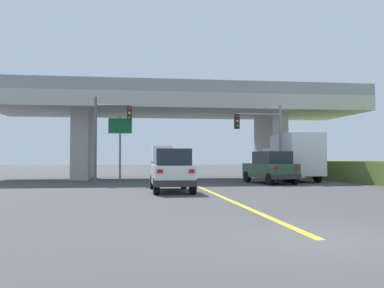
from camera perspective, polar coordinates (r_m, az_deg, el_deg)
The scene contains 10 objects.
ground at distance 34.41m, azimuth -1.68°, elevation -4.56°, with size 160.00×160.00×0.00m, color #424244.
overpass_bridge at distance 34.56m, azimuth -1.67°, elevation 4.00°, with size 28.48×8.58×7.18m.
lane_divider_stripe at distance 20.12m, azimuth 2.61°, elevation -6.40°, with size 0.20×23.64×0.01m, color yellow.
suv_lead at distance 20.61m, azimuth -2.73°, elevation -3.49°, with size 1.86×4.72×2.02m.
suv_crossing at distance 27.71m, azimuth 10.32°, elevation -3.07°, with size 2.54×4.64×2.02m.
box_truck at distance 30.94m, azimuth 13.19°, elevation -1.70°, with size 2.33×6.45×3.24m.
traffic_signal_nearside at distance 28.69m, azimuth 9.50°, elevation 1.46°, with size 3.19×0.36×5.08m.
traffic_signal_farside at distance 27.64m, azimuth -11.08°, elevation 2.05°, with size 2.35×0.36×5.46m.
highway_sign at distance 31.43m, azimuth -9.48°, elevation 1.53°, with size 1.71×0.17×4.67m.
semi_truck_distant at distance 54.19m, azimuth -4.09°, elevation -1.88°, with size 2.33×7.27×3.10m.
Camera 1 is at (-3.56, -7.91, 1.57)m, focal length 40.36 mm.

